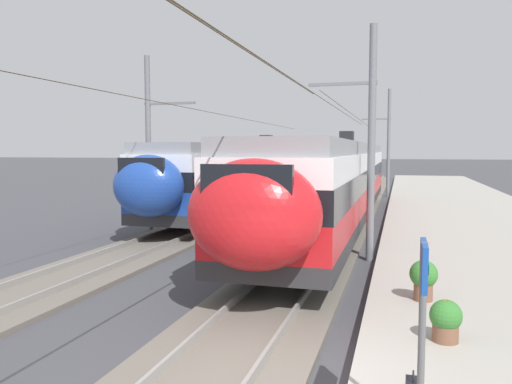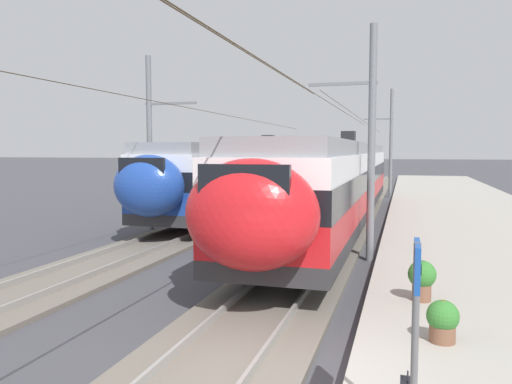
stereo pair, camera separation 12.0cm
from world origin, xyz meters
The scene contains 9 objects.
track_near centered at (0.00, 1.03, 0.07)m, with size 120.00×3.00×0.28m.
train_near_platform centered at (15.69, 1.03, 2.23)m, with size 27.81×3.03×4.27m.
train_far_track centered at (21.59, 6.94, 2.22)m, with size 26.07×2.95×4.27m.
catenary_mast_mid centered at (9.45, -0.70, 3.91)m, with size 43.36×2.18×7.47m.
catenary_mast_east centered at (32.44, -0.71, 4.21)m, with size 43.36×2.18×8.12m.
catenary_mast_far_side centered at (13.36, 8.90, 4.01)m, with size 43.36×2.41×7.69m.
platform_sign centered at (-1.26, -2.02, 1.97)m, with size 0.70×0.08×2.20m.
potted_plant_platform_edge centered at (4.14, -2.27, 0.87)m, with size 0.59×0.59×0.87m.
potted_plant_by_shelter centered at (1.80, -2.53, 0.74)m, with size 0.53×0.53×0.71m.
Camera 1 is at (-7.00, -1.74, 3.56)m, focal length 35.50 mm.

